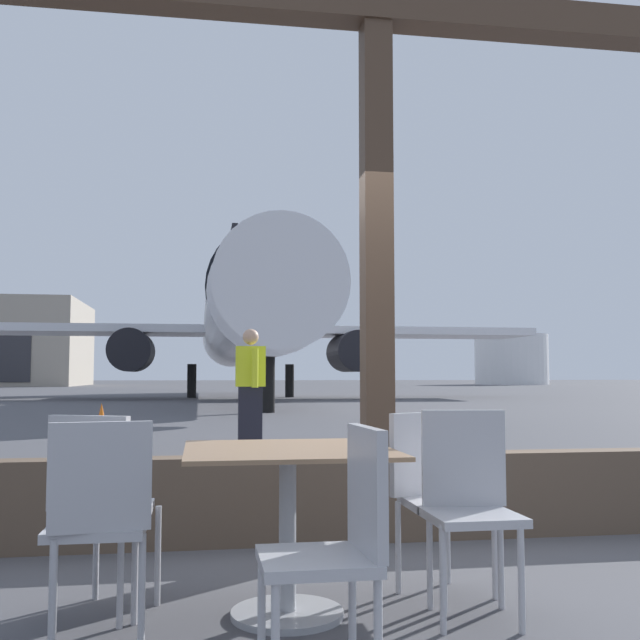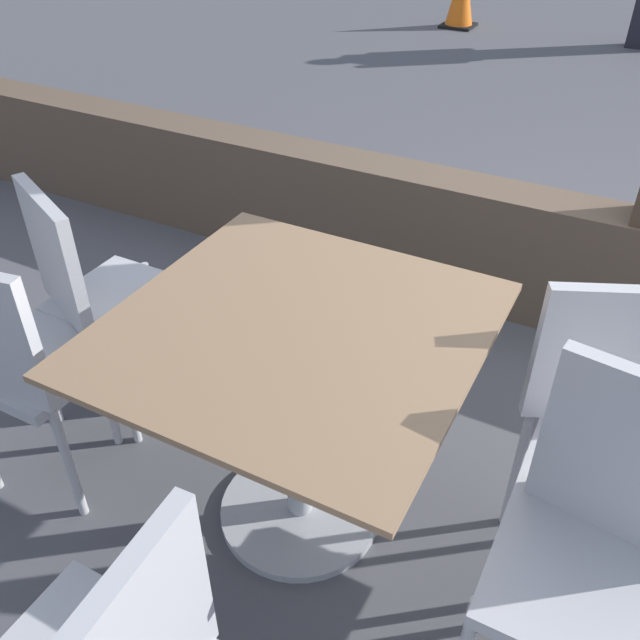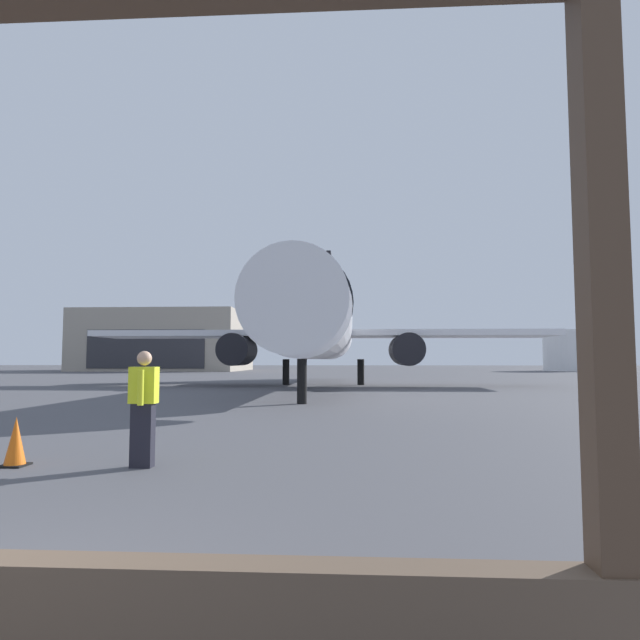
# 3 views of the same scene
# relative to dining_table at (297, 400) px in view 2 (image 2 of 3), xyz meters

# --- Properties ---
(dining_table) EXTENTS (0.95, 0.95, 0.77)m
(dining_table) POSITION_rel_dining_table_xyz_m (0.00, 0.00, 0.00)
(dining_table) COLOR #8C6B4C
(dining_table) RESTS_ON ground
(cafe_chair_window_left) EXTENTS (0.51, 0.51, 0.93)m
(cafe_chair_window_left) POSITION_rel_dining_table_xyz_m (-0.86, 0.12, 0.05)
(cafe_chair_window_left) COLOR #B2B2B7
(cafe_chair_window_left) RESTS_ON ground
(cafe_chair_window_right) EXTENTS (0.43, 0.43, 0.94)m
(cafe_chair_window_right) POSITION_rel_dining_table_xyz_m (0.84, -0.11, 0.05)
(cafe_chair_window_right) COLOR #B2B2B7
(cafe_chair_window_right) RESTS_ON ground
(cafe_chair_aisle_left) EXTENTS (0.50, 0.50, 0.91)m
(cafe_chair_aisle_left) POSITION_rel_dining_table_xyz_m (0.79, 0.27, 0.04)
(cafe_chair_aisle_left) COLOR #B2B2B7
(cafe_chair_aisle_left) RESTS_ON ground
(cafe_chair_side_extra) EXTENTS (0.44, 0.44, 0.92)m
(cafe_chair_side_extra) POSITION_rel_dining_table_xyz_m (-0.81, -0.27, 0.04)
(cafe_chair_side_extra) COLOR #B2B2B7
(cafe_chair_side_extra) RESTS_ON ground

